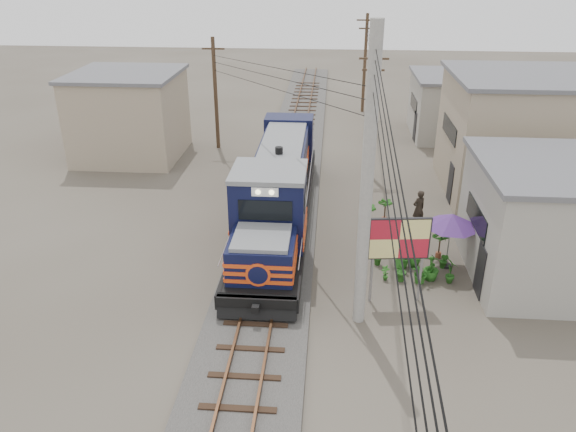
# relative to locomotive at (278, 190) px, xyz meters

# --- Properties ---
(ground) EXTENTS (120.00, 120.00, 0.00)m
(ground) POSITION_rel_locomotive_xyz_m (0.00, -6.88, -1.72)
(ground) COLOR #473F35
(ground) RESTS_ON ground
(ballast) EXTENTS (3.60, 70.00, 0.16)m
(ballast) POSITION_rel_locomotive_xyz_m (0.00, 3.12, -1.64)
(ballast) COLOR #595651
(ballast) RESTS_ON ground
(track) EXTENTS (1.15, 70.00, 0.12)m
(track) POSITION_rel_locomotive_xyz_m (0.00, 3.12, -1.46)
(track) COLOR #51331E
(track) RESTS_ON ground
(locomotive) EXTENTS (2.92, 15.89, 3.94)m
(locomotive) POSITION_rel_locomotive_xyz_m (0.00, 0.00, 0.00)
(locomotive) COLOR black
(locomotive) RESTS_ON ground
(utility_pole_main) EXTENTS (0.40, 0.40, 10.00)m
(utility_pole_main) POSITION_rel_locomotive_xyz_m (3.50, -7.38, 3.28)
(utility_pole_main) COLOR #9E9B93
(utility_pole_main) RESTS_ON ground
(wooden_pole_mid) EXTENTS (1.60, 0.24, 7.00)m
(wooden_pole_mid) POSITION_rel_locomotive_xyz_m (4.50, 7.12, 1.96)
(wooden_pole_mid) COLOR #4C3826
(wooden_pole_mid) RESTS_ON ground
(wooden_pole_far) EXTENTS (1.60, 0.24, 7.50)m
(wooden_pole_far) POSITION_rel_locomotive_xyz_m (4.80, 21.12, 2.21)
(wooden_pole_far) COLOR #4C3826
(wooden_pole_far) RESTS_ON ground
(wooden_pole_left) EXTENTS (1.60, 0.24, 7.00)m
(wooden_pole_left) POSITION_rel_locomotive_xyz_m (-5.00, 11.12, 1.96)
(wooden_pole_left) COLOR #4C3826
(wooden_pole_left) RESTS_ON ground
(power_lines) EXTENTS (9.65, 19.00, 3.30)m
(power_lines) POSITION_rel_locomotive_xyz_m (-0.14, 1.62, 5.84)
(power_lines) COLOR black
(power_lines) RESTS_ON ground
(shophouse_front) EXTENTS (7.35, 6.30, 4.70)m
(shophouse_front) POSITION_rel_locomotive_xyz_m (11.50, -3.88, 0.64)
(shophouse_front) COLOR gray
(shophouse_front) RESTS_ON ground
(shophouse_mid) EXTENTS (8.40, 7.35, 6.20)m
(shophouse_mid) POSITION_rel_locomotive_xyz_m (12.50, 5.12, 1.39)
(shophouse_mid) COLOR gray
(shophouse_mid) RESTS_ON ground
(shophouse_back) EXTENTS (6.30, 6.30, 4.20)m
(shophouse_back) POSITION_rel_locomotive_xyz_m (11.00, 15.12, 0.39)
(shophouse_back) COLOR gray
(shophouse_back) RESTS_ON ground
(shophouse_left) EXTENTS (6.30, 6.30, 5.20)m
(shophouse_left) POSITION_rel_locomotive_xyz_m (-10.00, 9.12, 0.89)
(shophouse_left) COLOR gray
(shophouse_left) RESTS_ON ground
(billboard) EXTENTS (2.17, 0.36, 3.36)m
(billboard) POSITION_rel_locomotive_xyz_m (4.84, -6.08, 0.75)
(billboard) COLOR #99999E
(billboard) RESTS_ON ground
(market_umbrella) EXTENTS (2.67, 2.67, 2.37)m
(market_umbrella) POSITION_rel_locomotive_xyz_m (7.18, -3.43, 0.36)
(market_umbrella) COLOR black
(market_umbrella) RESTS_ON ground
(vendor) EXTENTS (0.79, 0.71, 1.81)m
(vendor) POSITION_rel_locomotive_xyz_m (6.49, 0.25, -0.82)
(vendor) COLOR black
(vendor) RESTS_ON ground
(plant_nursery) EXTENTS (3.28, 3.32, 1.10)m
(plant_nursery) POSITION_rel_locomotive_xyz_m (5.69, -3.88, -1.24)
(plant_nursery) COLOR #24611B
(plant_nursery) RESTS_ON ground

